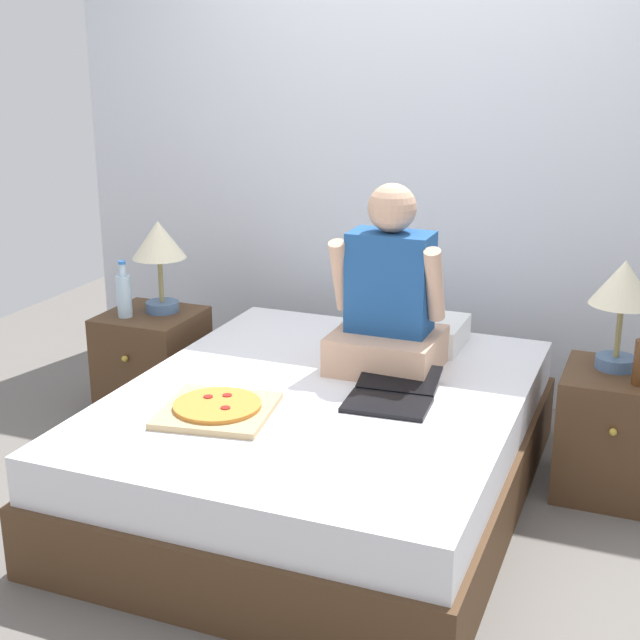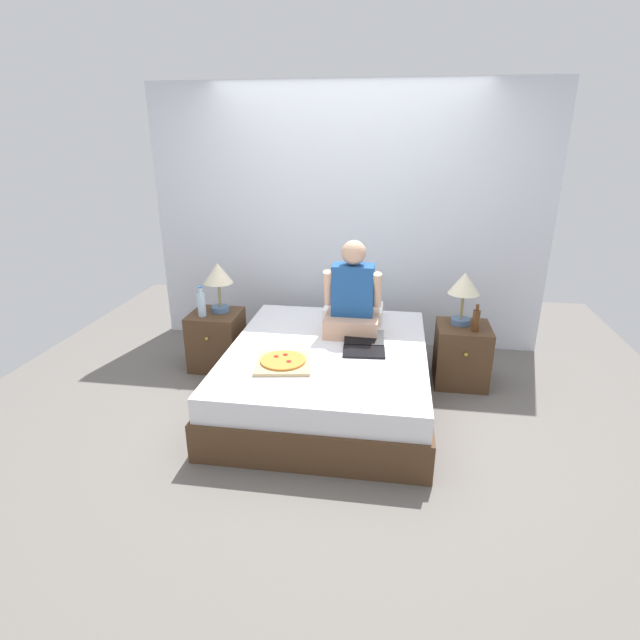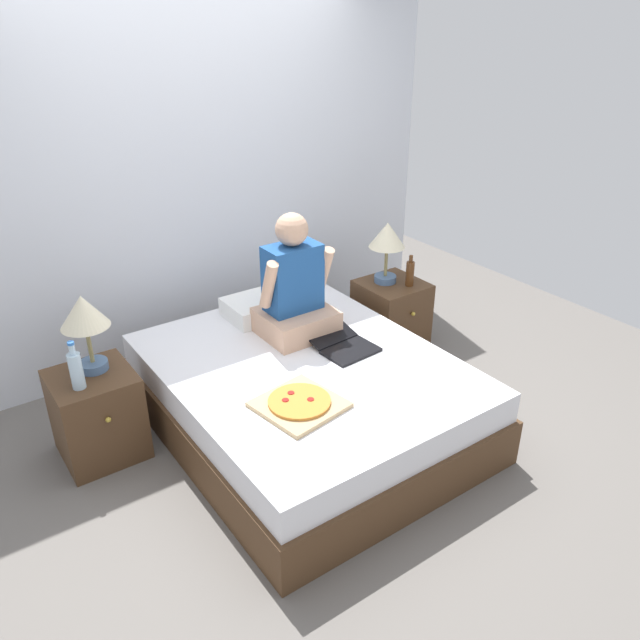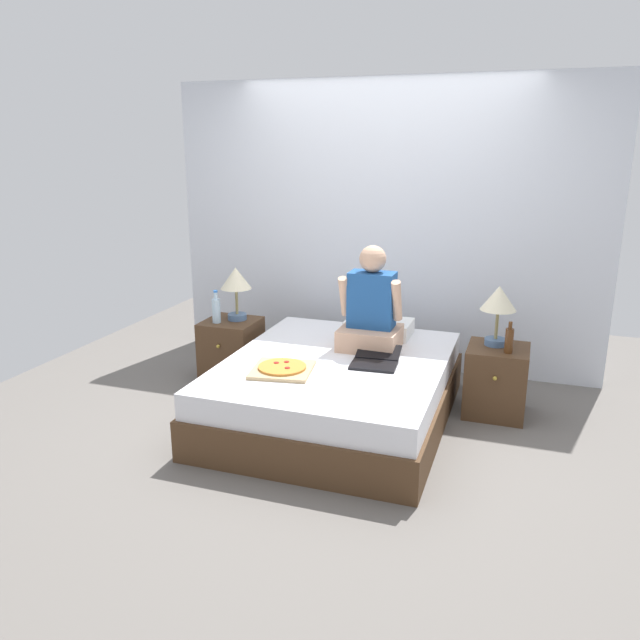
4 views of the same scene
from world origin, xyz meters
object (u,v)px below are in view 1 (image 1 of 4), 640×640
Objects in this scene: lamp_on_left_nightstand at (159,246)px; person_seated at (389,302)px; nightstand_left at (153,363)px; nightstand_right at (615,433)px; water_bottle at (124,294)px; laptop at (391,395)px; lamp_on_right_nightstand at (623,291)px; bed at (322,444)px; pizza_box at (217,409)px.

person_seated is (1.21, -0.18, -0.10)m from lamp_on_left_nightstand.
nightstand_right is (2.19, 0.00, 0.00)m from nightstand_left.
water_bottle reaches higher than laptop.
lamp_on_right_nightstand reaches higher than laptop.
water_bottle is 1.52m from laptop.
nightstand_left is 2.19m from nightstand_right.
nightstand_right is at bearing -59.07° from lamp_on_right_nightstand.
nightstand_left is 1.00× the size of nightstand_right.
lamp_on_left_nightstand reaches higher than laptop.
laptop reaches higher than nightstand_right.
laptop reaches higher than bed.
lamp_on_left_nightstand is at bearing 153.14° from bed.
person_seated is (1.33, -0.04, 0.12)m from water_bottle.
nightstand_right is 1.16× the size of lamp_on_right_nightstand.
person_seated is at bearing -171.88° from nightstand_right.
bed is at bearing -26.86° from lamp_on_left_nightstand.
pizza_box is (0.78, -0.89, -0.36)m from lamp_on_left_nightstand.
bed is 4.24× the size of pizza_box.
nightstand_left is 1.16× the size of lamp_on_left_nightstand.
lamp_on_right_nightstand is at bearing 120.93° from nightstand_right.
lamp_on_left_nightstand is at bearing 180.00° from lamp_on_right_nightstand.
lamp_on_right_nightstand is at bearing 11.46° from person_seated.
person_seated reaches higher than nightstand_right.
nightstand_right is at bearing 23.86° from bed.
person_seated reaches higher than nightstand_left.
bed is at bearing -114.32° from person_seated.
person_seated is (-0.94, -0.13, 0.49)m from nightstand_right.
water_bottle is at bearing -131.65° from nightstand_left.
laptop is at bearing -21.46° from lamp_on_left_nightstand.
nightstand_right is 0.59m from lamp_on_right_nightstand.
nightstand_left is at bearing 156.14° from bed.
lamp_on_left_nightstand is (0.04, 0.05, 0.59)m from nightstand_left.
bed is 7.05× the size of water_bottle.
laptop reaches higher than nightstand_left.
bed is 1.20m from nightstand_right.
person_seated reaches higher than lamp_on_right_nightstand.
lamp_on_left_nightstand is at bearing 49.40° from water_bottle.
nightstand_left is at bearing 48.35° from water_bottle.
nightstand_left is 1.88× the size of water_bottle.
laptop is 0.95× the size of pizza_box.
person_seated is 1.70× the size of pizza_box.
lamp_on_left_nightstand is 2.12m from lamp_on_right_nightstand.
nightstand_right is 1.13× the size of pizza_box.
lamp_on_right_nightstand reaches higher than nightstand_left.
lamp_on_left_nightstand and lamp_on_right_nightstand have the same top height.
water_bottle is 0.60× the size of pizza_box.
laptop is at bearing -14.83° from water_bottle.
person_seated reaches higher than water_bottle.
bed is at bearing 52.05° from pizza_box.
lamp_on_left_nightstand reaches higher than nightstand_left.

